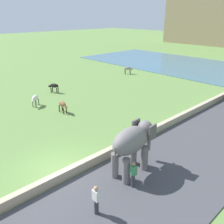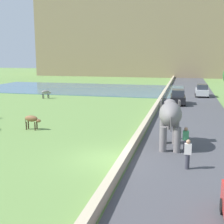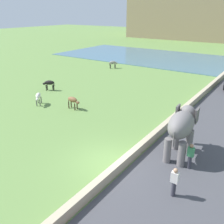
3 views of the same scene
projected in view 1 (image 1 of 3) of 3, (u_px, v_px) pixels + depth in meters
ground_plane at (57, 168)px, 14.99m from camera, size 220.00×220.00×0.00m
barrier_wall at (212, 101)px, 25.48m from camera, size 0.40×110.00×0.58m
lake at (174, 63)px, 46.06m from camera, size 36.00×18.00×0.08m
elephant at (133, 142)px, 13.91m from camera, size 1.62×3.52×2.99m
person_beside_elephant at (133, 174)px, 13.03m from camera, size 0.36×0.22×1.63m
person_trailing at (96, 200)px, 11.24m from camera, size 0.36×0.22×1.63m
cow_black at (54, 86)px, 28.93m from camera, size 1.38×0.95×1.15m
cow_white at (35, 98)px, 24.72m from camera, size 1.16×1.27×1.15m
cow_grey at (128, 69)px, 37.95m from camera, size 1.10×1.31×1.15m
cow_brown at (63, 105)px, 23.04m from camera, size 1.39×0.47×1.15m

